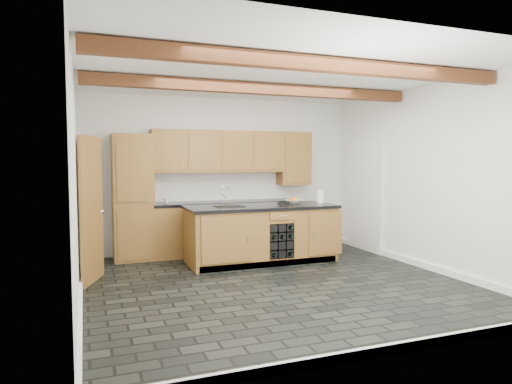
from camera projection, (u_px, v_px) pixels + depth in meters
ground at (275, 283)px, 6.22m from camera, size 5.00×5.00×0.00m
room_shell at (256, 170)px, 6.58m from camera, size 5.01×5.00×5.00m
back_cabinetry at (206, 199)px, 8.10m from camera, size 3.65×0.62×2.20m
island at (262, 234)px, 7.49m from camera, size 2.48×0.96×0.93m
faucet at (228, 204)px, 7.31m from camera, size 0.45×0.40×0.34m
kitchen_scale at (283, 202)px, 7.74m from camera, size 0.17×0.12×0.05m
fruit_bowl at (293, 202)px, 7.78m from camera, size 0.33×0.33×0.06m
fruit_cluster at (293, 200)px, 7.78m from camera, size 0.16×0.17×0.07m
paper_towel at (320, 197)px, 7.89m from camera, size 0.12×0.12×0.22m
mug at (166, 201)px, 7.83m from camera, size 0.11×0.11×0.09m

